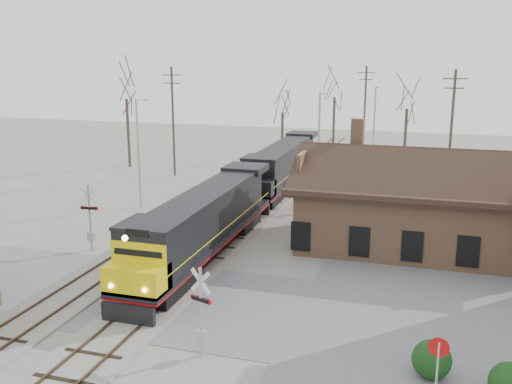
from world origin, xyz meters
TOP-DOWN VIEW (x-y plane):
  - ground at (0.00, 0.00)m, footprint 140.00×140.00m
  - road at (0.00, 0.00)m, footprint 60.00×9.00m
  - track_main at (0.00, 15.00)m, footprint 3.40×90.00m
  - track_siding at (-4.50, 15.00)m, footprint 3.40×90.00m
  - depot at (11.99, 12.00)m, footprint 15.20×9.31m
  - locomotive_lead at (0.00, 5.73)m, footprint 2.82×18.88m
  - locomotive_trailing at (0.00, 24.88)m, footprint 2.82×18.88m
  - crossbuck_near at (4.21, -4.67)m, footprint 1.05×0.42m
  - crossbuck_far at (-7.29, 5.38)m, footprint 1.20×0.32m
  - do_not_enter_sign at (13.26, -5.24)m, footprint 0.73×0.12m
  - hedge_a at (13.11, -3.67)m, footprint 1.49×1.49m
  - hedge_b at (15.73, -4.52)m, footprint 1.46×1.46m
  - streetlight_a at (-9.35, 15.89)m, footprint 0.25×2.04m
  - streetlight_b at (4.18, 20.51)m, footprint 0.25×2.04m
  - streetlight_c at (7.29, 33.67)m, footprint 0.25×2.04m
  - utility_pole_a at (-12.02, 28.07)m, footprint 2.00×0.24m
  - utility_pole_b at (4.94, 46.48)m, footprint 2.00×0.24m
  - utility_pole_c at (14.39, 28.28)m, footprint 2.00×0.24m
  - tree_a at (-18.78, 31.02)m, footprint 4.94×4.94m
  - tree_b at (-3.97, 40.88)m, footprint 3.61×3.61m
  - tree_c at (0.84, 48.79)m, footprint 4.51×4.51m
  - tree_d at (10.16, 39.35)m, footprint 4.26×4.26m

SIDE VIEW (x-z plane):
  - ground at x=0.00m, z-range 0.00..0.00m
  - road at x=0.00m, z-range 0.00..0.03m
  - track_main at x=0.00m, z-range -0.05..0.19m
  - track_siding at x=-4.50m, z-range -0.05..0.19m
  - hedge_b at x=15.73m, z-range 0.00..1.46m
  - hedge_a at x=13.11m, z-range 0.00..1.49m
  - do_not_enter_sign at x=13.26m, z-range 0.46..2.92m
  - crossbuck_near at x=4.21m, z-range -0.10..3.70m
  - crossbuck_far at x=-7.29m, z-range -0.14..4.08m
  - locomotive_trailing at x=0.00m, z-range 0.22..4.18m
  - locomotive_lead at x=0.00m, z-range 0.11..4.29m
  - depot at x=11.99m, z-range -1.54..6.36m
  - streetlight_a at x=-9.35m, z-range 0.53..9.17m
  - streetlight_c at x=7.29m, z-range 0.54..9.51m
  - streetlight_b at x=4.18m, z-range 0.54..9.66m
  - utility_pole_b at x=4.94m, z-range 0.23..10.96m
  - utility_pole_c at x=14.39m, z-range 0.23..11.02m
  - utility_pole_a at x=-12.02m, z-range 0.23..11.09m
  - tree_b at x=-3.97m, z-range 1.87..10.72m
  - tree_d at x=10.16m, z-range 2.21..12.65m
  - tree_c at x=0.84m, z-range 2.34..13.39m
  - tree_a at x=-18.78m, z-range 2.57..14.68m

